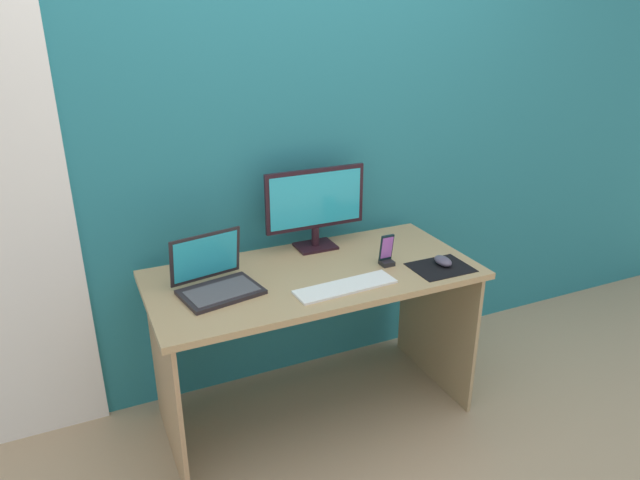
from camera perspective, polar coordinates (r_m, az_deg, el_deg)
name	(u,v)px	position (r m, az deg, el deg)	size (l,w,h in m)	color
ground_plane	(314,410)	(2.83, -0.57, -16.52)	(8.00, 8.00, 0.00)	tan
wall_back	(277,130)	(2.63, -4.31, 10.79)	(6.00, 0.04, 2.50)	#247381
desk	(314,303)	(2.51, -0.62, -6.27)	(1.39, 0.66, 0.72)	tan
monitor	(315,205)	(2.61, -0.46, 3.52)	(0.48, 0.14, 0.38)	black
laptop	(216,280)	(2.31, -10.28, -3.91)	(0.34, 0.30, 0.22)	black
keyboard_external	(346,287)	(2.31, 2.54, -4.64)	(0.42, 0.12, 0.01)	silver
mousepad	(440,267)	(2.53, 11.85, -2.68)	(0.25, 0.20, 0.00)	black
mouse	(443,261)	(2.55, 12.09, -2.03)	(0.06, 0.10, 0.04)	#4D4658
phone_in_dock	(387,254)	(2.50, 6.62, -1.42)	(0.06, 0.05, 0.14)	black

